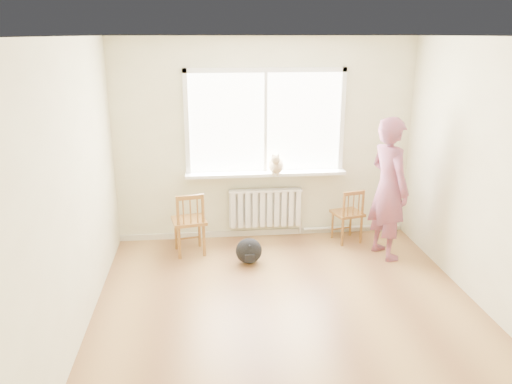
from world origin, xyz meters
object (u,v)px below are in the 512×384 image
object	(u,v)px
person	(389,189)
backpack	(249,251)
chair_right	(349,215)
cat	(276,164)
chair_left	(190,223)

from	to	relation	value
person	backpack	world-z (taller)	person
chair_right	person	size ratio (longest dim) A/B	0.42
chair_right	cat	xyz separation A→B (m)	(-0.98, 0.17, 0.69)
chair_left	backpack	distance (m)	0.84
cat	chair_left	bearing A→B (deg)	-152.10
chair_left	cat	world-z (taller)	cat
cat	backpack	world-z (taller)	cat
person	cat	bearing A→B (deg)	48.44
person	chair_left	bearing A→B (deg)	67.51
chair_left	backpack	size ratio (longest dim) A/B	2.56
cat	person	bearing A→B (deg)	-14.64
person	backpack	bearing A→B (deg)	76.13
chair_right	backpack	size ratio (longest dim) A/B	2.31
chair_right	backpack	bearing A→B (deg)	7.13
chair_right	person	distance (m)	0.77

